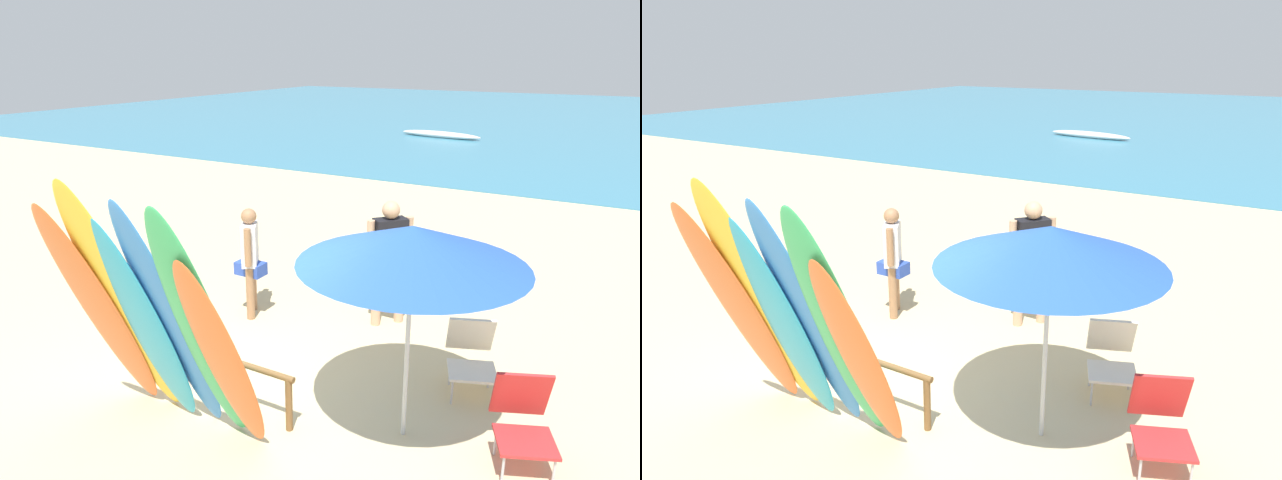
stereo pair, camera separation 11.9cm
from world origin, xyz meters
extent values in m
plane|color=#D3BC8C|center=(0.00, 14.00, 0.00)|extent=(60.00, 60.00, 0.00)
cube|color=teal|center=(0.00, 31.05, 0.01)|extent=(60.00, 40.00, 0.02)
cylinder|color=brown|center=(-0.86, 0.00, 0.28)|extent=(0.07, 0.07, 0.57)
cylinder|color=brown|center=(0.86, 0.00, 0.28)|extent=(0.07, 0.07, 0.57)
cylinder|color=brown|center=(0.00, 0.00, 0.57)|extent=(1.84, 0.06, 0.06)
ellipsoid|color=orange|center=(-0.72, -0.77, 1.19)|extent=(0.55, 1.10, 2.38)
ellipsoid|color=yellow|center=(-0.40, -0.76, 1.31)|extent=(0.62, 1.17, 2.62)
ellipsoid|color=#289EC6|center=(-0.19, -0.72, 1.15)|extent=(0.59, 0.98, 2.30)
ellipsoid|color=#337AD1|center=(0.11, -0.70, 1.25)|extent=(0.52, 1.07, 2.50)
ellipsoid|color=#38B266|center=(0.49, -0.73, 1.26)|extent=(0.57, 1.12, 2.52)
ellipsoid|color=orange|center=(0.67, -0.70, 1.05)|extent=(0.52, 0.94, 2.10)
cylinder|color=#9E704C|center=(-1.13, 2.11, 0.37)|extent=(0.11, 0.11, 0.74)
cylinder|color=#9E704C|center=(-0.98, 1.85, 0.37)|extent=(0.11, 0.11, 0.74)
cube|color=#2D4CB2|center=(-1.06, 1.98, 0.68)|extent=(0.40, 0.25, 0.18)
cube|color=silver|center=(-1.06, 1.98, 1.03)|extent=(0.37, 0.43, 0.58)
sphere|color=#9E704C|center=(-1.06, 1.98, 1.43)|extent=(0.21, 0.21, 0.21)
cylinder|color=#9E704C|center=(-1.18, 2.19, 1.07)|extent=(0.09, 0.09, 0.52)
cylinder|color=#9E704C|center=(-0.93, 1.77, 1.07)|extent=(0.09, 0.09, 0.52)
cylinder|color=tan|center=(0.82, 2.80, 0.41)|extent=(0.13, 0.13, 0.83)
cylinder|color=tan|center=(0.59, 2.54, 0.41)|extent=(0.13, 0.13, 0.83)
cube|color=silver|center=(0.71, 2.67, 0.76)|extent=(0.44, 0.27, 0.20)
cube|color=black|center=(0.71, 2.67, 1.15)|extent=(0.45, 0.47, 0.65)
sphere|color=tan|center=(0.71, 2.67, 1.59)|extent=(0.23, 0.23, 0.23)
cylinder|color=tan|center=(0.89, 2.87, 1.19)|extent=(0.10, 0.10, 0.58)
cylinder|color=tan|center=(0.52, 2.47, 1.19)|extent=(0.10, 0.10, 0.58)
cylinder|color=#B7B7BC|center=(2.09, 1.23, 0.14)|extent=(0.02, 0.02, 0.28)
cylinder|color=#B7B7BC|center=(2.48, 1.39, 0.14)|extent=(0.02, 0.02, 0.28)
cylinder|color=#B7B7BC|center=(1.95, 1.58, 0.14)|extent=(0.02, 0.02, 0.28)
cylinder|color=#B7B7BC|center=(2.34, 1.74, 0.14)|extent=(0.02, 0.02, 0.28)
cube|color=silver|center=(2.21, 1.48, 0.30)|extent=(0.63, 0.60, 0.03)
cube|color=silver|center=(2.08, 1.81, 0.55)|extent=(0.57, 0.46, 0.50)
cylinder|color=#B7B7BC|center=(2.84, 0.29, 0.14)|extent=(0.02, 0.02, 0.28)
cylinder|color=#B7B7BC|center=(3.23, 0.46, 0.14)|extent=(0.02, 0.02, 0.28)
cylinder|color=#B7B7BC|center=(2.69, 0.64, 0.14)|extent=(0.02, 0.02, 0.28)
cylinder|color=#B7B7BC|center=(3.07, 0.81, 0.14)|extent=(0.02, 0.02, 0.28)
cube|color=red|center=(2.96, 0.55, 0.30)|extent=(0.64, 0.61, 0.03)
cube|color=red|center=(2.83, 0.85, 0.57)|extent=(0.55, 0.41, 0.52)
cylinder|color=silver|center=(1.84, 0.50, 1.01)|extent=(0.04, 0.04, 2.01)
cone|color=blue|center=(1.84, 0.50, 1.92)|extent=(2.07, 2.07, 0.36)
ellipsoid|color=silver|center=(-4.71, 20.38, 0.13)|extent=(3.68, 1.04, 0.29)
camera|label=1|loc=(3.59, -4.08, 3.53)|focal=32.94mm
camera|label=2|loc=(3.69, -4.02, 3.53)|focal=32.94mm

